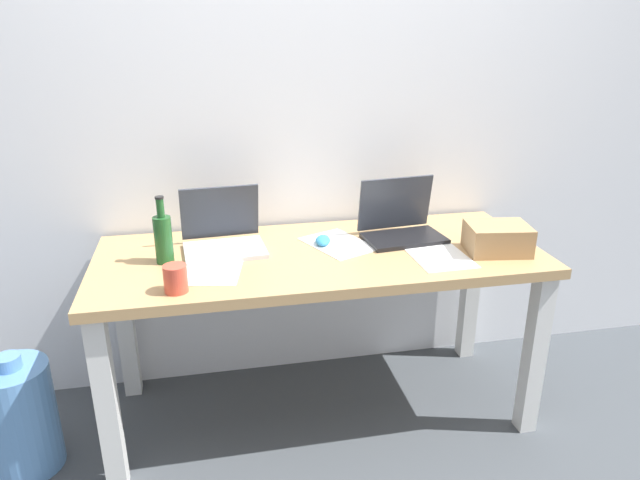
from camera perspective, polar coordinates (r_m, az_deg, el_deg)
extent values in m
plane|color=#42474C|center=(2.65, 0.00, -16.21)|extent=(8.00, 8.00, 0.00)
cube|color=white|center=(2.55, -1.92, 14.06)|extent=(5.20, 0.08, 2.60)
cube|color=tan|center=(2.29, 0.00, -1.64)|extent=(1.75, 0.71, 0.04)
cube|color=silver|center=(2.21, -20.23, -15.00)|extent=(0.07, 0.07, 0.70)
cube|color=silver|center=(2.50, 20.35, -10.52)|extent=(0.07, 0.07, 0.70)
cube|color=silver|center=(2.71, -18.61, -7.81)|extent=(0.07, 0.07, 0.70)
cube|color=silver|center=(2.95, 14.54, -4.92)|extent=(0.07, 0.07, 0.70)
cube|color=silver|center=(2.31, -9.34, -1.01)|extent=(0.33, 0.25, 0.02)
cube|color=#333842|center=(2.38, -9.84, 2.73)|extent=(0.32, 0.07, 0.22)
cube|color=black|center=(2.43, 8.29, 0.15)|extent=(0.34, 0.23, 0.02)
cube|color=#333842|center=(2.48, 7.41, 3.64)|extent=(0.33, 0.08, 0.23)
cylinder|color=#1E5123|center=(2.24, -15.16, 0.01)|extent=(0.07, 0.07, 0.18)
cylinder|color=#1E5123|center=(2.20, -15.46, 3.06)|extent=(0.03, 0.03, 0.07)
cylinder|color=black|center=(2.18, -15.56, 4.05)|extent=(0.03, 0.03, 0.01)
ellipsoid|color=#338CC6|center=(2.36, 0.28, -0.03)|extent=(0.08, 0.11, 0.03)
cube|color=tan|center=(2.37, 17.08, 0.16)|extent=(0.26, 0.21, 0.11)
cylinder|color=#D84C38|center=(2.00, -14.04, -3.71)|extent=(0.08, 0.08, 0.09)
cube|color=white|center=(2.17, -10.55, -2.79)|extent=(0.26, 0.33, 0.00)
cube|color=white|center=(2.29, 11.57, -1.52)|extent=(0.22, 0.30, 0.00)
cube|color=white|center=(2.37, 1.84, -0.37)|extent=(0.31, 0.36, 0.00)
cylinder|color=#598CC6|center=(2.51, -27.41, -15.30)|extent=(0.26, 0.26, 0.43)
cylinder|color=#598CC6|center=(2.38, -28.37, -10.55)|extent=(0.09, 0.09, 0.05)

